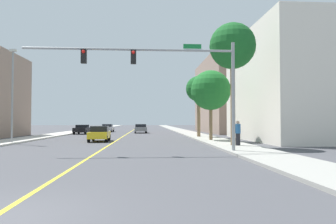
{
  "coord_description": "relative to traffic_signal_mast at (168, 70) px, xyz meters",
  "views": [
    {
      "loc": [
        3.08,
        -6.05,
        1.93
      ],
      "look_at": [
        4.86,
        20.34,
        2.72
      ],
      "focal_mm": 32.34,
      "sensor_mm": 36.0,
      "label": 1
    }
  ],
  "objects": [
    {
      "name": "car_yellow",
      "position": [
        -5.76,
        10.97,
        -4.3
      ],
      "size": [
        1.89,
        3.86,
        1.46
      ],
      "rotation": [
        0.0,
        0.0,
        0.03
      ],
      "color": "gold",
      "rests_on": "ground"
    },
    {
      "name": "palm_far",
      "position": [
        4.68,
        16.53,
        0.55
      ],
      "size": [
        2.96,
        2.96,
        7.0
      ],
      "color": "brown",
      "rests_on": "sidewalk_right"
    },
    {
      "name": "palm_mid",
      "position": [
        4.77,
        10.23,
        -0.19
      ],
      "size": [
        3.79,
        3.79,
        6.61
      ],
      "color": "brown",
      "rests_on": "sidewalk_right"
    },
    {
      "name": "ground",
      "position": [
        -4.29,
        29.97,
        -5.03
      ],
      "size": [
        192.0,
        192.0,
        0.0
      ],
      "primitive_type": "plane",
      "color": "#47474C"
    },
    {
      "name": "sidewalk_left",
      "position": [
        -13.75,
        29.97,
        -4.96
      ],
      "size": [
        3.14,
        168.0,
        0.15
      ],
      "primitive_type": "cube",
      "color": "beige",
      "rests_on": "ground"
    },
    {
      "name": "building_right_far",
      "position": [
        15.05,
        33.87,
        1.32
      ],
      "size": [
        12.7,
        21.18,
        12.71
      ],
      "primitive_type": "cube",
      "color": "gray",
      "rests_on": "ground"
    },
    {
      "name": "lane_marking_center",
      "position": [
        -4.29,
        29.97,
        -5.03
      ],
      "size": [
        0.16,
        144.0,
        0.01
      ],
      "primitive_type": "cube",
      "color": "yellow",
      "rests_on": "ground"
    },
    {
      "name": "building_right_near",
      "position": [
        14.58,
        11.59,
        0.47
      ],
      "size": [
        11.74,
        15.4,
        11.01
      ],
      "primitive_type": "cube",
      "color": "silver",
      "rests_on": "ground"
    },
    {
      "name": "car_black",
      "position": [
        -10.94,
        27.61,
        -4.31
      ],
      "size": [
        1.88,
        4.08,
        1.38
      ],
      "rotation": [
        0.0,
        0.0,
        3.13
      ],
      "color": "black",
      "rests_on": "ground"
    },
    {
      "name": "pedestrian",
      "position": [
        5.39,
        3.67,
        -3.98
      ],
      "size": [
        0.38,
        0.38,
        1.81
      ],
      "rotation": [
        0.0,
        0.0,
        5.47
      ],
      "color": "black",
      "rests_on": "sidewalk_right"
    },
    {
      "name": "car_gray",
      "position": [
        -2.35,
        31.19,
        -4.28
      ],
      "size": [
        2.1,
        4.41,
        1.44
      ],
      "rotation": [
        0.0,
        0.0,
        0.04
      ],
      "color": "slate",
      "rests_on": "ground"
    },
    {
      "name": "palm_near",
      "position": [
        5.1,
        3.94,
        2.42
      ],
      "size": [
        3.43,
        3.43,
        9.11
      ],
      "color": "brown",
      "rests_on": "sidewalk_right"
    },
    {
      "name": "sidewalk_right",
      "position": [
        5.17,
        29.97,
        -4.96
      ],
      "size": [
        3.14,
        168.0,
        0.15
      ],
      "primitive_type": "cube",
      "color": "#9E9B93",
      "rests_on": "ground"
    },
    {
      "name": "traffic_signal_mast",
      "position": [
        0.0,
        0.0,
        0.0
      ],
      "size": [
        12.65,
        0.36,
        6.59
      ],
      "color": "gray",
      "rests_on": "sidewalk_right"
    },
    {
      "name": "car_silver",
      "position": [
        -8.39,
        36.74,
        -4.31
      ],
      "size": [
        1.92,
        4.14,
        1.38
      ],
      "rotation": [
        0.0,
        0.0,
        -0.01
      ],
      "color": "#BCBCC1",
      "rests_on": "ground"
    },
    {
      "name": "street_lamp",
      "position": [
        -12.68,
        8.32,
        -0.5
      ],
      "size": [
        0.56,
        0.28,
        7.91
      ],
      "color": "gray",
      "rests_on": "sidewalk_left"
    }
  ]
}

